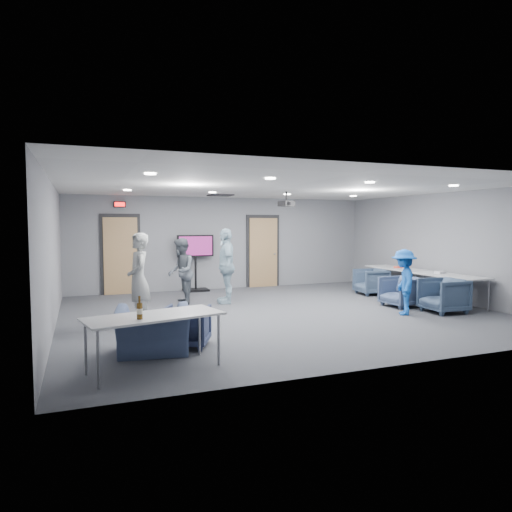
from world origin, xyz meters
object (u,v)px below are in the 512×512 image
object	(u,v)px
bottle_front	(140,311)
projector	(286,204)
chair_right_c	(443,295)
chair_front_a	(187,326)
person_b	(181,271)
table_right_a	(395,269)
table_front_left	(154,319)
tv_stand	(196,259)
chair_right_b	(401,292)
table_right_b	(447,277)
person_c	(226,266)
chair_right_a	(371,282)
person_a	(139,279)
bottle_right	(406,265)
chair_front_b	(153,330)
person_d	(404,282)

from	to	relation	value
bottle_front	projector	xyz separation A→B (m)	(3.93, 4.12, 1.57)
chair_right_c	chair_front_a	distance (m)	5.83
person_b	projector	size ratio (longest dim) A/B	4.05
table_right_a	table_front_left	xyz separation A→B (m)	(-7.15, -4.23, -0.00)
table_right_a	tv_stand	world-z (taller)	tv_stand
chair_right_b	table_right_b	bearing A→B (deg)	69.47
person_c	table_right_a	world-z (taller)	person_c
chair_right_a	bottle_front	distance (m)	8.15
chair_right_b	table_right_b	world-z (taller)	table_right_b
table_front_left	person_a	bearing A→B (deg)	74.26
chair_right_a	chair_right_b	world-z (taller)	same
person_b	table_right_b	size ratio (longest dim) A/B	0.83
table_right_b	table_front_left	bearing A→B (deg)	108.04
chair_right_c	table_front_left	distance (m)	6.66
bottle_right	projector	bearing A→B (deg)	179.28
bottle_right	tv_stand	bearing A→B (deg)	150.39
person_c	tv_stand	bearing A→B (deg)	-163.21
person_c	table_right_a	xyz separation A→B (m)	(4.74, -0.33, -0.22)
person_a	bottle_front	bearing A→B (deg)	-7.96
chair_right_b	table_front_left	xyz separation A→B (m)	(-6.05, -2.62, 0.33)
table_right_a	bottle_right	world-z (taller)	bottle_right
chair_right_a	chair_right_b	distance (m)	1.85
chair_front_a	table_front_left	xyz separation A→B (m)	(-0.65, -1.00, 0.36)
chair_right_a	table_right_b	distance (m)	2.20
chair_front_b	bottle_right	xyz separation A→B (m)	(7.13, 3.08, 0.48)
table_front_left	bottle_front	xyz separation A→B (m)	(-0.21, -0.19, 0.15)
person_a	table_right_b	bearing A→B (deg)	84.73
chair_front_b	person_c	bearing A→B (deg)	-112.69
chair_right_b	table_right_a	bearing A→B (deg)	139.84
chair_front_a	chair_front_b	xyz separation A→B (m)	(-0.55, -0.20, 0.02)
person_b	person_c	bearing A→B (deg)	91.46
person_b	bottle_front	distance (m)	5.16
chair_front_a	table_right_b	xyz separation A→B (m)	(6.51, 1.33, 0.37)
person_b	chair_right_a	size ratio (longest dim) A/B	2.06
chair_right_c	table_front_left	size ratio (longest dim) A/B	0.44
person_a	chair_front_a	distance (m)	1.95
person_a	bottle_right	bearing A→B (deg)	97.22
chair_front_a	chair_front_b	size ratio (longest dim) A/B	0.67
chair_right_c	tv_stand	bearing A→B (deg)	-137.35
bottle_front	tv_stand	world-z (taller)	tv_stand
table_right_a	bottle_front	xyz separation A→B (m)	(-7.36, -4.42, 0.15)
person_c	chair_front_a	bearing A→B (deg)	-15.60
person_d	bottle_right	bearing A→B (deg)	171.25
chair_front_b	tv_stand	bearing A→B (deg)	-100.40
chair_front_a	chair_front_b	distance (m)	0.58
person_a	person_d	xyz separation A→B (m)	(5.35, -0.97, -0.18)
person_d	chair_front_b	size ratio (longest dim) A/B	1.31
chair_right_a	projector	distance (m)	3.49
person_b	chair_right_c	size ratio (longest dim) A/B	1.93
table_right_b	chair_right_a	bearing A→B (deg)	17.37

